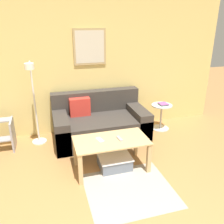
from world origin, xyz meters
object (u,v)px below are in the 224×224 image
(side_table, at_px, (161,114))
(cell_phone, at_px, (100,140))
(couch, at_px, (100,124))
(storage_bin, at_px, (114,161))
(coffee_table, at_px, (111,145))
(floor_lamp, at_px, (34,100))
(remote_control, at_px, (120,139))
(step_stool, at_px, (1,134))
(book_stack, at_px, (163,104))

(side_table, height_order, cell_phone, side_table)
(couch, xyz_separation_m, storage_bin, (-0.01, -0.96, -0.19))
(coffee_table, relative_size, floor_lamp, 0.72)
(cell_phone, bearing_deg, remote_control, -29.61)
(side_table, bearing_deg, couch, -177.92)
(cell_phone, bearing_deg, coffee_table, -32.07)
(couch, bearing_deg, storage_bin, -90.55)
(coffee_table, xyz_separation_m, floor_lamp, (-1.00, 1.00, 0.45))
(coffee_table, distance_m, floor_lamp, 1.48)
(storage_bin, xyz_separation_m, side_table, (1.25, 1.00, 0.21))
(couch, distance_m, side_table, 1.25)
(floor_lamp, xyz_separation_m, step_stool, (-0.58, 0.04, -0.56))
(storage_bin, xyz_separation_m, book_stack, (1.27, 0.99, 0.42))
(side_table, height_order, step_stool, same)
(step_stool, bearing_deg, floor_lamp, -3.49)
(couch, xyz_separation_m, side_table, (1.25, 0.05, 0.02))
(cell_phone, bearing_deg, book_stack, 15.61)
(floor_lamp, xyz_separation_m, cell_phone, (0.85, -0.96, -0.36))
(coffee_table, bearing_deg, book_stack, 37.11)
(book_stack, xyz_separation_m, cell_phone, (-1.48, -0.97, -0.05))
(book_stack, bearing_deg, floor_lamp, -179.83)
(coffee_table, height_order, storage_bin, coffee_table)
(remote_control, xyz_separation_m, step_stool, (-1.70, 1.05, -0.21))
(storage_bin, height_order, remote_control, remote_control)
(book_stack, distance_m, cell_phone, 1.77)
(cell_phone, bearing_deg, step_stool, 127.66)
(side_table, distance_m, book_stack, 0.22)
(couch, height_order, storage_bin, couch)
(coffee_table, bearing_deg, storage_bin, 14.35)
(storage_bin, distance_m, step_stool, 1.94)
(couch, xyz_separation_m, cell_phone, (-0.22, -0.93, 0.19))
(side_table, distance_m, step_stool, 2.89)
(remote_control, bearing_deg, floor_lamp, 131.82)
(cell_phone, xyz_separation_m, step_stool, (-1.43, 0.99, -0.20))
(couch, distance_m, cell_phone, 0.97)
(coffee_table, distance_m, step_stool, 1.89)
(remote_control, bearing_deg, step_stool, 142.26)
(floor_lamp, height_order, remote_control, floor_lamp)
(storage_bin, xyz_separation_m, cell_phone, (-0.21, 0.03, 0.37))
(storage_bin, bearing_deg, coffee_table, -165.65)
(floor_lamp, height_order, book_stack, floor_lamp)
(side_table, relative_size, cell_phone, 3.58)
(couch, relative_size, storage_bin, 3.49)
(storage_bin, bearing_deg, floor_lamp, 137.04)
(floor_lamp, bearing_deg, storage_bin, -42.96)
(coffee_table, bearing_deg, remote_control, -8.89)
(floor_lamp, bearing_deg, remote_control, -42.23)
(couch, height_order, book_stack, couch)
(storage_bin, height_order, cell_phone, cell_phone)
(coffee_table, bearing_deg, floor_lamp, 135.11)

